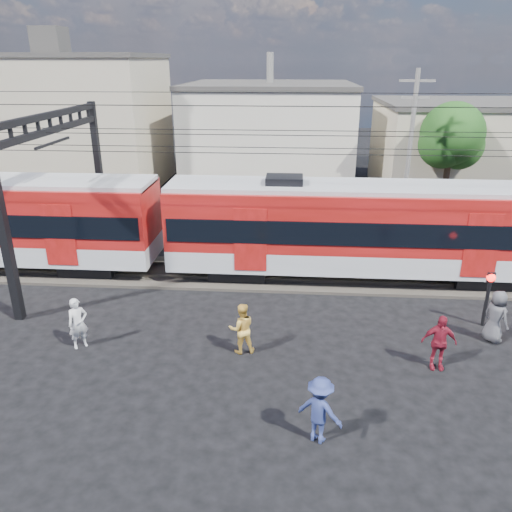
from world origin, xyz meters
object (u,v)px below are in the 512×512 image
Objects in this scene: commuter_train at (365,226)px; pedestrian_c at (320,410)px; crossing_signal at (489,289)px; pedestrian_a at (78,323)px.

commuter_train reaches higher than pedestrian_c.
crossing_signal is (3.86, -3.77, -0.97)m from commuter_train.
pedestrian_c is (7.68, -3.81, 0.03)m from pedestrian_a.
pedestrian_c is 0.88× the size of crossing_signal.
crossing_signal is at bearing -107.13° from pedestrian_c.
commuter_train is 11.83m from pedestrian_a.
commuter_train reaches higher than crossing_signal.
pedestrian_c is (-2.26, -10.03, -1.50)m from commuter_train.
commuter_train is 27.91× the size of pedestrian_c.
pedestrian_c is 8.77m from crossing_signal.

